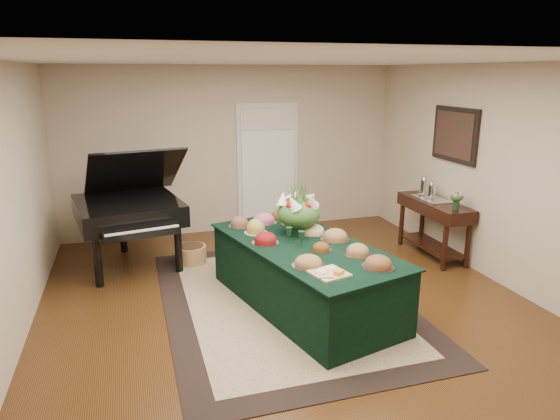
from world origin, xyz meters
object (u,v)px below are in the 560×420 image
object	(u,v)px
mahogany_sideboard	(434,214)
floral_centerpiece	(299,208)
buffet_table	(304,275)
grand_piano	(129,209)

from	to	relation	value
mahogany_sideboard	floral_centerpiece	bearing A→B (deg)	-164.54
buffet_table	grand_piano	distance (m)	2.66
grand_piano	floral_centerpiece	bearing A→B (deg)	-38.30
grand_piano	mahogany_sideboard	bearing A→B (deg)	-11.77
floral_centerpiece	mahogany_sideboard	xyz separation A→B (m)	(2.27, 0.63, -0.43)
buffet_table	mahogany_sideboard	xyz separation A→B (m)	(2.33, 1.00, 0.26)
buffet_table	floral_centerpiece	world-z (taller)	floral_centerpiece
floral_centerpiece	grand_piano	world-z (taller)	grand_piano
grand_piano	buffet_table	bearing A→B (deg)	-45.46
buffet_table	mahogany_sideboard	distance (m)	2.55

